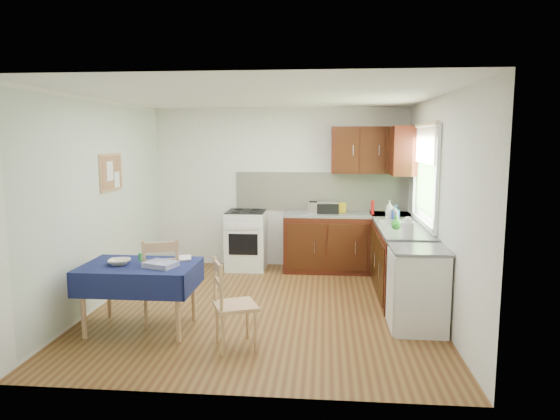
# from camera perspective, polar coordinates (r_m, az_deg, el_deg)

# --- Properties ---
(floor) EXTENTS (4.20, 4.20, 0.00)m
(floor) POSITION_cam_1_polar(r_m,az_deg,el_deg) (6.13, -1.79, -11.06)
(floor) COLOR #542E16
(floor) RESTS_ON ground
(ceiling) EXTENTS (4.00, 4.20, 0.02)m
(ceiling) POSITION_cam_1_polar(r_m,az_deg,el_deg) (5.81, -1.90, 12.92)
(ceiling) COLOR white
(ceiling) RESTS_ON wall_back
(wall_back) EXTENTS (4.00, 0.02, 2.50)m
(wall_back) POSITION_cam_1_polar(r_m,az_deg,el_deg) (7.92, 0.00, 2.56)
(wall_back) COLOR silver
(wall_back) RESTS_ON ground
(wall_front) EXTENTS (4.00, 0.02, 2.50)m
(wall_front) POSITION_cam_1_polar(r_m,az_deg,el_deg) (3.79, -5.71, -3.49)
(wall_front) COLOR silver
(wall_front) RESTS_ON ground
(wall_left) EXTENTS (0.02, 4.20, 2.50)m
(wall_left) POSITION_cam_1_polar(r_m,az_deg,el_deg) (6.40, -19.92, 0.78)
(wall_left) COLOR silver
(wall_left) RESTS_ON ground
(wall_right) EXTENTS (0.02, 4.20, 2.50)m
(wall_right) POSITION_cam_1_polar(r_m,az_deg,el_deg) (5.94, 17.68, 0.35)
(wall_right) COLOR silver
(wall_right) RESTS_ON ground
(base_cabinets) EXTENTS (1.90, 2.30, 0.86)m
(base_cabinets) POSITION_cam_1_polar(r_m,az_deg,el_deg) (7.21, 10.23, -4.71)
(base_cabinets) COLOR #320F08
(base_cabinets) RESTS_ON ground
(worktop_back) EXTENTS (1.90, 0.60, 0.04)m
(worktop_back) POSITION_cam_1_polar(r_m,az_deg,el_deg) (7.64, 7.67, -0.51)
(worktop_back) COLOR slate
(worktop_back) RESTS_ON base_cabinets
(worktop_right) EXTENTS (0.60, 1.70, 0.04)m
(worktop_right) POSITION_cam_1_polar(r_m,az_deg,el_deg) (6.57, 13.77, -2.06)
(worktop_right) COLOR slate
(worktop_right) RESTS_ON base_cabinets
(worktop_corner) EXTENTS (0.60, 0.60, 0.04)m
(worktop_corner) POSITION_cam_1_polar(r_m,az_deg,el_deg) (7.70, 12.51, -0.56)
(worktop_corner) COLOR slate
(worktop_corner) RESTS_ON base_cabinets
(splashback) EXTENTS (2.70, 0.02, 0.60)m
(splashback) POSITION_cam_1_polar(r_m,az_deg,el_deg) (7.88, 4.71, 2.14)
(splashback) COLOR beige
(splashback) RESTS_ON wall_back
(upper_cabinets) EXTENTS (1.20, 0.85, 0.70)m
(upper_cabinets) POSITION_cam_1_polar(r_m,az_deg,el_deg) (7.59, 11.41, 6.71)
(upper_cabinets) COLOR #320F08
(upper_cabinets) RESTS_ON wall_back
(stove) EXTENTS (0.60, 0.61, 0.92)m
(stove) POSITION_cam_1_polar(r_m,az_deg,el_deg) (7.80, -3.86, -3.42)
(stove) COLOR white
(stove) RESTS_ON ground
(window) EXTENTS (0.04, 1.48, 1.26)m
(window) POSITION_cam_1_polar(r_m,az_deg,el_deg) (6.58, 16.28, 4.63)
(window) COLOR #365D26
(window) RESTS_ON wall_right
(fridge) EXTENTS (0.58, 0.60, 0.89)m
(fridge) POSITION_cam_1_polar(r_m,az_deg,el_deg) (5.52, 15.48, -8.72)
(fridge) COLOR white
(fridge) RESTS_ON ground
(corkboard) EXTENTS (0.04, 0.62, 0.47)m
(corkboard) POSITION_cam_1_polar(r_m,az_deg,el_deg) (6.63, -18.74, 4.10)
(corkboard) COLOR tan
(corkboard) RESTS_ON wall_left
(dining_table) EXTENTS (1.18, 0.80, 0.71)m
(dining_table) POSITION_cam_1_polar(r_m,az_deg,el_deg) (5.49, -15.71, -7.04)
(dining_table) COLOR #101740
(dining_table) RESTS_ON ground
(chair_far) EXTENTS (0.55, 0.55, 0.96)m
(chair_far) POSITION_cam_1_polar(r_m,az_deg,el_deg) (5.62, -13.45, -7.65)
(chair_far) COLOR tan
(chair_far) RESTS_ON ground
(chair_near) EXTENTS (0.50, 0.50, 0.87)m
(chair_near) POSITION_cam_1_polar(r_m,az_deg,el_deg) (4.90, -5.63, -10.35)
(chair_near) COLOR tan
(chair_near) RESTS_ON ground
(toaster) EXTENTS (0.25, 0.15, 0.19)m
(toaster) POSITION_cam_1_polar(r_m,az_deg,el_deg) (7.55, 4.16, 0.27)
(toaster) COLOR silver
(toaster) RESTS_ON worktop_back
(sandwich_press) EXTENTS (0.33, 0.28, 0.19)m
(sandwich_press) POSITION_cam_1_polar(r_m,az_deg,el_deg) (7.61, 5.49, 0.36)
(sandwich_press) COLOR black
(sandwich_press) RESTS_ON worktop_back
(sauce_bottle) EXTENTS (0.05, 0.05, 0.22)m
(sauce_bottle) POSITION_cam_1_polar(r_m,az_deg,el_deg) (7.52, 10.54, 0.28)
(sauce_bottle) COLOR #B70F0E
(sauce_bottle) RESTS_ON worktop_back
(yellow_packet) EXTENTS (0.13, 0.10, 0.15)m
(yellow_packet) POSITION_cam_1_polar(r_m,az_deg,el_deg) (7.68, 7.12, 0.27)
(yellow_packet) COLOR gold
(yellow_packet) RESTS_ON worktop_back
(dish_rack) EXTENTS (0.42, 0.32, 0.20)m
(dish_rack) POSITION_cam_1_polar(r_m,az_deg,el_deg) (6.88, 13.09, -1.22)
(dish_rack) COLOR #95969B
(dish_rack) RESTS_ON worktop_right
(kettle) EXTENTS (0.15, 0.15, 0.25)m
(kettle) POSITION_cam_1_polar(r_m,az_deg,el_deg) (5.81, 14.35, -2.08)
(kettle) COLOR white
(kettle) RESTS_ON worktop_right
(cup) EXTENTS (0.14, 0.14, 0.09)m
(cup) POSITION_cam_1_polar(r_m,az_deg,el_deg) (7.53, 12.36, -0.25)
(cup) COLOR white
(cup) RESTS_ON worktop_back
(soap_bottle_a) EXTENTS (0.15, 0.15, 0.27)m
(soap_bottle_a) POSITION_cam_1_polar(r_m,az_deg,el_deg) (7.13, 12.39, 0.03)
(soap_bottle_a) COLOR white
(soap_bottle_a) RESTS_ON worktop_right
(soap_bottle_b) EXTENTS (0.12, 0.12, 0.21)m
(soap_bottle_b) POSITION_cam_1_polar(r_m,az_deg,el_deg) (7.10, 13.03, -0.26)
(soap_bottle_b) COLOR blue
(soap_bottle_b) RESTS_ON worktop_right
(soap_bottle_c) EXTENTS (0.13, 0.13, 0.16)m
(soap_bottle_c) POSITION_cam_1_polar(r_m,az_deg,el_deg) (6.40, 13.13, -1.37)
(soap_bottle_c) COLOR #268925
(soap_bottle_c) RESTS_ON worktop_right
(plate_bowl) EXTENTS (0.27, 0.27, 0.06)m
(plate_bowl) POSITION_cam_1_polar(r_m,az_deg,el_deg) (5.50, -17.87, -5.68)
(plate_bowl) COLOR beige
(plate_bowl) RESTS_ON dining_table
(book) EXTENTS (0.23, 0.27, 0.02)m
(book) POSITION_cam_1_polar(r_m,az_deg,el_deg) (5.59, -11.89, -5.44)
(book) COLOR white
(book) RESTS_ON dining_table
(spice_jar) EXTENTS (0.04, 0.04, 0.08)m
(spice_jar) POSITION_cam_1_polar(r_m,az_deg,el_deg) (5.60, -15.69, -5.21)
(spice_jar) COLOR green
(spice_jar) RESTS_ON dining_table
(tea_towel) EXTENTS (0.37, 0.33, 0.05)m
(tea_towel) POSITION_cam_1_polar(r_m,az_deg,el_deg) (5.29, -13.47, -6.06)
(tea_towel) COLOR navy
(tea_towel) RESTS_ON dining_table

